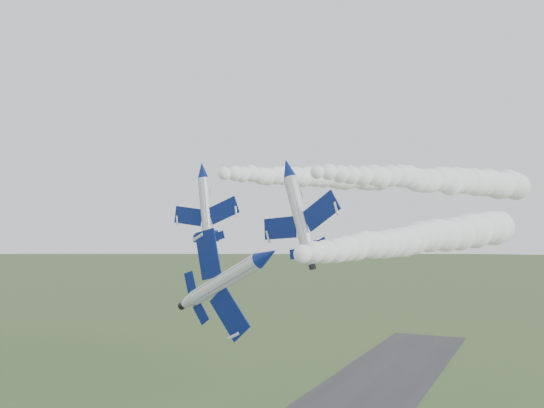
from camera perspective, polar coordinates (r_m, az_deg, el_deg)
The scene contains 6 objects.
jet_lead at distance 53.54m, azimuth -0.51°, elevation -4.86°, with size 5.68×12.86×9.57m.
smoke_trail_jet_lead at distance 85.43m, azimuth 14.62°, elevation -3.01°, with size 5.77×67.41×5.77m, color white, non-canonical shape.
jet_pair_left at distance 78.33m, azimuth -6.62°, elevation 3.23°, with size 9.84×11.81×2.96m.
smoke_trail_jet_pair_left at distance 111.89m, azimuth 4.72°, elevation 2.50°, with size 4.90×70.95×4.90m, color white, non-canonical shape.
jet_pair_right at distance 73.79m, azimuth 1.43°, elevation 3.43°, with size 11.30×13.73×4.46m.
smoke_trail_jet_pair_right at distance 107.24m, azimuth 15.68°, elevation 2.15°, with size 5.80×73.59×5.80m, color white, non-canonical shape.
Camera 1 is at (35.87, -52.59, 35.12)m, focal length 40.00 mm.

